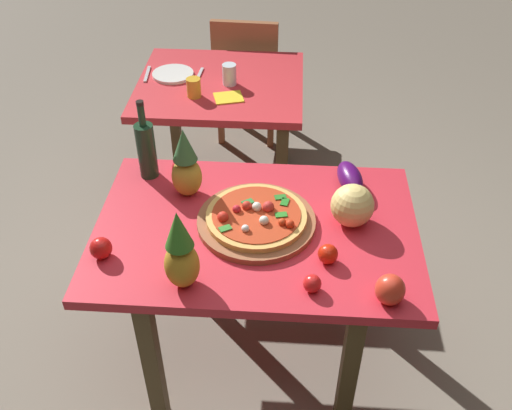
# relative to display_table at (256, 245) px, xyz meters

# --- Properties ---
(ground_plane) EXTENTS (10.00, 10.00, 0.00)m
(ground_plane) POSITION_rel_display_table_xyz_m (0.00, 0.00, -0.63)
(ground_plane) COLOR gray
(display_table) EXTENTS (1.20, 0.81, 0.72)m
(display_table) POSITION_rel_display_table_xyz_m (0.00, 0.00, 0.00)
(display_table) COLOR #4F3F23
(display_table) RESTS_ON ground_plane
(background_table) EXTENTS (0.87, 0.78, 0.72)m
(background_table) POSITION_rel_display_table_xyz_m (-0.27, 1.14, -0.02)
(background_table) COLOR #4F3F23
(background_table) RESTS_ON ground_plane
(dining_chair) EXTENTS (0.42, 0.42, 0.85)m
(dining_chair) POSITION_rel_display_table_xyz_m (-0.18, 1.75, -0.15)
(dining_chair) COLOR #965636
(dining_chair) RESTS_ON ground_plane
(pizza_board) EXTENTS (0.44, 0.44, 0.02)m
(pizza_board) POSITION_rel_display_table_xyz_m (-0.00, 0.01, 0.11)
(pizza_board) COLOR #965636
(pizza_board) RESTS_ON display_table
(pizza) EXTENTS (0.37, 0.37, 0.06)m
(pizza) POSITION_rel_display_table_xyz_m (-0.00, 0.01, 0.13)
(pizza) COLOR #E6AC55
(pizza) RESTS_ON pizza_board
(wine_bottle) EXTENTS (0.08, 0.08, 0.34)m
(wine_bottle) POSITION_rel_display_table_xyz_m (-0.46, 0.29, 0.22)
(wine_bottle) COLOR #1C3924
(wine_bottle) RESTS_ON display_table
(pineapple_left) EXTENTS (0.11, 0.11, 0.31)m
(pineapple_left) POSITION_rel_display_table_xyz_m (-0.22, -0.30, 0.23)
(pineapple_left) COLOR gold
(pineapple_left) RESTS_ON display_table
(pineapple_right) EXTENTS (0.12, 0.12, 0.30)m
(pineapple_right) POSITION_rel_display_table_xyz_m (-0.28, 0.18, 0.23)
(pineapple_right) COLOR #B19230
(pineapple_right) RESTS_ON display_table
(melon) EXTENTS (0.16, 0.16, 0.16)m
(melon) POSITION_rel_display_table_xyz_m (0.35, 0.05, 0.17)
(melon) COLOR #E8CA73
(melon) RESTS_ON display_table
(bell_pepper) EXTENTS (0.10, 0.10, 0.11)m
(bell_pepper) POSITION_rel_display_table_xyz_m (0.45, -0.33, 0.14)
(bell_pepper) COLOR red
(bell_pepper) RESTS_ON display_table
(eggplant) EXTENTS (0.13, 0.21, 0.09)m
(eggplant) POSITION_rel_display_table_xyz_m (0.36, 0.27, 0.14)
(eggplant) COLOR #430C55
(eggplant) RESTS_ON display_table
(tomato_beside_pepper) EXTENTS (0.06, 0.06, 0.06)m
(tomato_beside_pepper) POSITION_rel_display_table_xyz_m (0.20, -0.30, 0.12)
(tomato_beside_pepper) COLOR red
(tomato_beside_pepper) RESTS_ON display_table
(tomato_at_corner) EXTENTS (0.06, 0.06, 0.06)m
(tomato_at_corner) POSITION_rel_display_table_xyz_m (-0.34, 0.31, 0.13)
(tomato_at_corner) COLOR red
(tomato_at_corner) RESTS_ON display_table
(tomato_near_board) EXTENTS (0.07, 0.07, 0.07)m
(tomato_near_board) POSITION_rel_display_table_xyz_m (0.26, -0.17, 0.13)
(tomato_near_board) COLOR red
(tomato_near_board) RESTS_ON display_table
(tomato_by_bottle) EXTENTS (0.08, 0.08, 0.08)m
(tomato_by_bottle) POSITION_rel_display_table_xyz_m (-0.52, -0.19, 0.13)
(tomato_by_bottle) COLOR red
(tomato_by_bottle) RESTS_ON display_table
(drinking_glass_juice) EXTENTS (0.07, 0.07, 0.10)m
(drinking_glass_juice) POSITION_rel_display_table_xyz_m (-0.38, 0.97, 0.14)
(drinking_glass_juice) COLOR gold
(drinking_glass_juice) RESTS_ON background_table
(drinking_glass_water) EXTENTS (0.07, 0.07, 0.11)m
(drinking_glass_water) POSITION_rel_display_table_xyz_m (-0.21, 1.12, 0.15)
(drinking_glass_water) COLOR silver
(drinking_glass_water) RESTS_ON background_table
(dinner_plate) EXTENTS (0.22, 0.22, 0.02)m
(dinner_plate) POSITION_rel_display_table_xyz_m (-0.53, 1.19, 0.10)
(dinner_plate) COLOR white
(dinner_plate) RESTS_ON background_table
(fork_utensil) EXTENTS (0.03, 0.18, 0.01)m
(fork_utensil) POSITION_rel_display_table_xyz_m (-0.67, 1.19, 0.10)
(fork_utensil) COLOR silver
(fork_utensil) RESTS_ON background_table
(knife_utensil) EXTENTS (0.03, 0.18, 0.01)m
(knife_utensil) POSITION_rel_display_table_xyz_m (-0.39, 1.19, 0.10)
(knife_utensil) COLOR silver
(knife_utensil) RESTS_ON background_table
(napkin_folded) EXTENTS (0.17, 0.15, 0.01)m
(napkin_folded) POSITION_rel_display_table_xyz_m (-0.20, 0.97, 0.10)
(napkin_folded) COLOR yellow
(napkin_folded) RESTS_ON background_table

